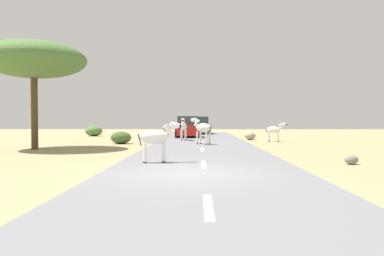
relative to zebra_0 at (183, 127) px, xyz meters
The scene contains 15 objects.
ground_plane 15.92m from the zebra_0, 87.26° to the right, with size 90.00×90.00×0.00m, color #998E60.
road 15.94m from the zebra_0, 85.54° to the right, with size 6.00×64.00×0.05m, color slate.
lane_markings 16.94m from the zebra_0, 85.81° to the right, with size 0.16×56.00×0.01m.
zebra_0 is the anchor object (origin of this frame).
zebra_1 4.23m from the zebra_0, 72.31° to the right, with size 1.41×1.36×1.64m.
zebra_2 13.37m from the zebra_0, 91.71° to the right, with size 1.54×0.62×1.47m.
zebra_3 6.33m from the zebra_0, ahead, with size 1.38×0.74×1.36m.
car_0 11.54m from the zebra_0, 83.73° to the left, with size 2.13×4.40×1.74m.
car_1 4.78m from the zebra_0, 88.81° to the left, with size 2.25×4.45×1.74m.
tree_1 10.97m from the zebra_0, 135.70° to the right, with size 5.33×5.33×5.55m.
bush_1 4.88m from the zebra_0, 142.34° to the right, with size 1.29×1.16×0.78m, color #425B2D.
bush_4 11.10m from the zebra_0, 139.42° to the left, with size 1.53×1.38×0.92m, color #4C7038.
rock_0 5.20m from the zebra_0, 16.98° to the left, with size 0.82×0.81×0.59m, color gray.
rock_1 5.02m from the zebra_0, 130.79° to the left, with size 0.83×0.66×0.46m, color gray.
rock_2 14.86m from the zebra_0, 64.59° to the right, with size 0.47×0.33×0.32m, color gray.
Camera 1 is at (0.30, -10.50, 1.59)m, focal length 34.88 mm.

